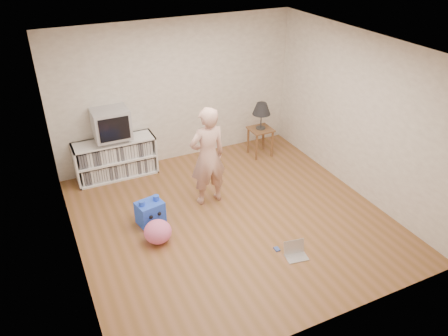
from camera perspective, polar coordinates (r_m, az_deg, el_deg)
name	(u,v)px	position (r m, az deg, el deg)	size (l,w,h in m)	color
ground	(231,218)	(6.77, 0.91, -6.53)	(4.50, 4.50, 0.00)	brown
walls	(232,142)	(6.10, 1.01, 3.37)	(4.52, 4.52, 2.60)	#BAB0A4
ceiling	(233,49)	(5.64, 1.12, 15.29)	(4.50, 4.50, 0.01)	white
media_unit	(116,158)	(7.92, -13.98, 1.27)	(1.40, 0.45, 0.70)	white
dvd_deck	(113,139)	(7.73, -14.30, 3.73)	(0.45, 0.35, 0.07)	gray
crt_tv	(111,124)	(7.62, -14.55, 5.64)	(0.60, 0.53, 0.50)	#A3A3A8
side_table	(260,135)	(8.41, 4.77, 4.33)	(0.42, 0.42, 0.55)	brown
table_lamp	(262,109)	(8.20, 4.92, 7.65)	(0.34, 0.34, 0.52)	#333333
person	(208,157)	(6.74, -2.14, 1.49)	(0.60, 0.39, 1.63)	#D2A18F
laptop	(295,252)	(6.14, 9.29, -10.78)	(0.33, 0.28, 0.20)	silver
playing_cards	(277,249)	(6.23, 6.92, -10.47)	(0.07, 0.09, 0.02)	#3F56A9
plush_blue	(150,212)	(6.66, -9.61, -5.73)	(0.43, 0.38, 0.44)	blue
plush_pink	(158,232)	(6.30, -8.64, -8.23)	(0.39, 0.39, 0.34)	pink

